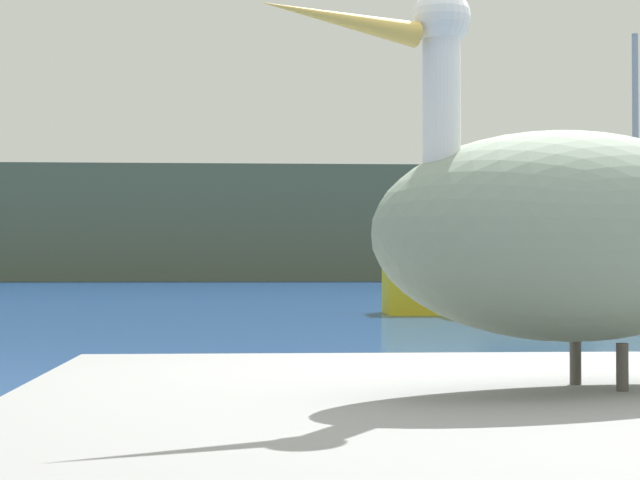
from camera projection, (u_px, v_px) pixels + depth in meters
name	position (u px, v px, depth m)	size (l,w,h in m)	color
hillside_backdrop	(268.00, 226.00, 71.84)	(140.00, 13.55, 6.78)	#5B664C
pelican	(576.00, 233.00, 2.84)	(1.46, 0.93, 0.96)	gray
fishing_boat_red	(496.00, 266.00, 40.07)	(4.98, 2.49, 5.49)	red
fishing_boat_yellow	(541.00, 261.00, 21.67)	(6.07, 1.74, 5.39)	yellow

